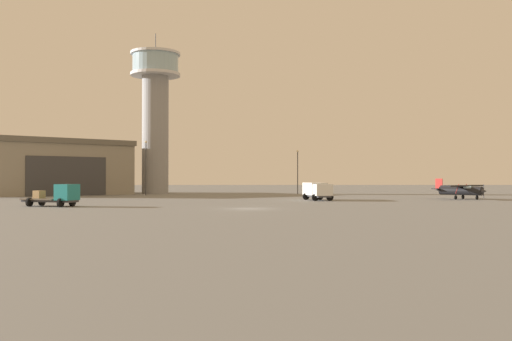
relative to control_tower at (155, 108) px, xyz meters
The scene contains 8 objects.
ground_plane 62.95m from the control_tower, 70.87° to the right, with size 400.00×400.00×0.00m, color slate.
control_tower is the anchor object (origin of this frame).
hangar 24.80m from the control_tower, 165.81° to the right, with size 36.37×35.86×10.54m.
airplane_black 62.67m from the control_tower, 30.91° to the right, with size 8.86×8.47×3.15m.
truck_flatbed_teal 54.96m from the control_tower, 92.12° to the right, with size 6.98×4.46×2.55m.
truck_box_white 48.49m from the control_tower, 49.52° to the right, with size 4.09×6.88×2.55m.
light_post_west 16.49m from the control_tower, 88.88° to the right, with size 0.44×0.44×10.24m.
light_post_north 32.12m from the control_tower, ahead, with size 0.44×0.44×8.99m.
Camera 1 is at (0.35, -58.52, 3.24)m, focal length 39.00 mm.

